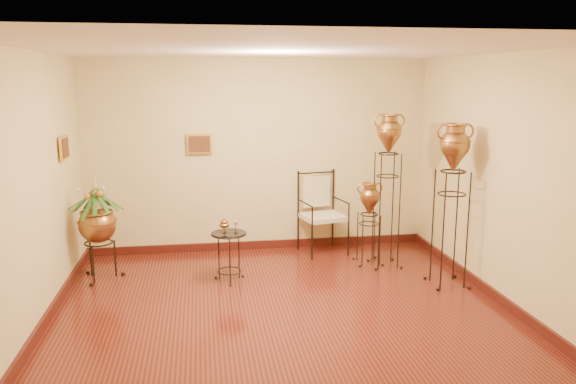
{
  "coord_description": "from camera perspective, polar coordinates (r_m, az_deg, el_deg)",
  "views": [
    {
      "loc": [
        -0.83,
        -5.61,
        2.52
      ],
      "look_at": [
        0.25,
        1.3,
        1.1
      ],
      "focal_mm": 35.0,
      "sensor_mm": 36.0,
      "label": 1
    }
  ],
  "objects": [
    {
      "name": "amphora_tall",
      "position": [
        7.61,
        10.03,
        0.29
      ],
      "size": [
        0.5,
        0.5,
        2.09
      ],
      "rotation": [
        0.0,
        0.0,
        0.24
      ],
      "color": "black",
      "rests_on": "ground"
    },
    {
      "name": "armchair",
      "position": [
        8.19,
        3.58,
        -2.2
      ],
      "size": [
        0.77,
        0.74,
        1.17
      ],
      "rotation": [
        0.0,
        0.0,
        0.21
      ],
      "color": "black",
      "rests_on": "ground"
    },
    {
      "name": "ground",
      "position": [
        6.21,
        -0.43,
        -12.48
      ],
      "size": [
        5.0,
        5.0,
        0.0
      ],
      "primitive_type": "plane",
      "color": "#5B1F15",
      "rests_on": "ground"
    },
    {
      "name": "room_shell",
      "position": [
        5.73,
        -0.53,
        3.58
      ],
      "size": [
        5.02,
        5.02,
        2.81
      ],
      "color": "beige",
      "rests_on": "ground"
    },
    {
      "name": "amphora_mid",
      "position": [
        7.08,
        16.25,
        -1.19
      ],
      "size": [
        0.52,
        0.52,
        2.03
      ],
      "rotation": [
        0.0,
        0.0,
        0.17
      ],
      "color": "black",
      "rests_on": "ground"
    },
    {
      "name": "side_table",
      "position": [
        7.14,
        -6.0,
        -6.45
      ],
      "size": [
        0.5,
        0.5,
        0.8
      ],
      "rotation": [
        0.0,
        0.0,
        -0.17
      ],
      "color": "black",
      "rests_on": "ground"
    },
    {
      "name": "amphora_short",
      "position": [
        7.79,
        8.23,
        -3.1
      ],
      "size": [
        0.45,
        0.45,
        1.16
      ],
      "rotation": [
        0.0,
        0.0,
        0.35
      ],
      "color": "black",
      "rests_on": "ground"
    },
    {
      "name": "planter_urn",
      "position": [
        7.46,
        -18.83,
        -2.72
      ],
      "size": [
        0.91,
        0.91,
        1.38
      ],
      "rotation": [
        0.0,
        0.0,
        0.28
      ],
      "color": "black",
      "rests_on": "ground"
    }
  ]
}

